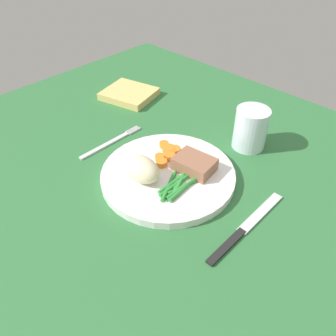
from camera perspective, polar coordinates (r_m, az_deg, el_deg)
dining_table at (r=67.71cm, az=3.80°, el=-2.24°), size 120.00×90.00×2.00cm
dinner_plate at (r=66.23cm, az=0.00°, el=-1.19°), size 26.06×26.06×1.60cm
meat_portion at (r=65.48cm, az=4.71°, el=0.50°), size 8.18×6.45×2.61cm
mashed_potatoes at (r=63.11cm, az=-4.49°, el=-0.16°), size 7.93×5.41×4.49cm
carrot_slices at (r=69.39cm, az=-0.03°, el=2.47°), size 6.08×7.15×1.20cm
green_beans at (r=62.19cm, az=1.47°, el=-3.04°), size 5.42×9.40×0.84cm
fork at (r=76.95cm, az=-9.52°, el=4.30°), size 1.44×16.60×0.40cm
knife at (r=59.10cm, az=12.80°, el=-9.80°), size 1.70×20.50×0.64cm
water_glass at (r=75.05cm, az=13.61°, el=6.04°), size 7.07×7.07×8.99cm
napkin at (r=94.27cm, az=-6.52°, el=12.24°), size 15.26×14.12×1.85cm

